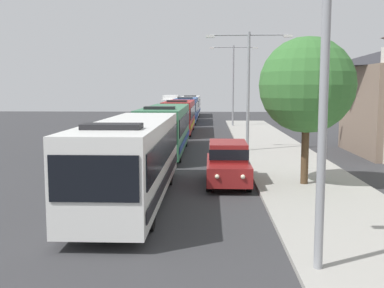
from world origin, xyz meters
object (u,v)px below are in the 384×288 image
(bus_middle, at_px, (180,115))
(white_suv, at_px, (228,162))
(box_truck_oncoming, at_px, (171,104))
(bus_fourth_in_line, at_px, (187,109))
(streetlamp_far, at_px, (233,78))
(bus_second_in_line, at_px, (166,127))
(streetlamp_mid, at_px, (248,78))
(bus_lead, at_px, (132,157))
(roadside_tree, at_px, (307,85))
(bus_rear, at_px, (191,105))
(streetlamp_near, at_px, (325,43))

(bus_middle, relative_size, white_suv, 2.47)
(box_truck_oncoming, bearing_deg, bus_fourth_in_line, -78.14)
(streetlamp_far, bearing_deg, bus_second_in_line, -104.53)
(box_truck_oncoming, distance_m, streetlamp_mid, 43.19)
(bus_fourth_in_line, bearing_deg, streetlamp_mid, -78.47)
(bus_lead, distance_m, roadside_tree, 8.03)
(bus_rear, height_order, streetlamp_near, streetlamp_near)
(bus_rear, relative_size, box_truck_oncoming, 1.71)
(bus_second_in_line, distance_m, bus_middle, 13.60)
(streetlamp_near, bearing_deg, bus_rear, 95.13)
(bus_middle, relative_size, streetlamp_mid, 1.46)
(streetlamp_mid, relative_size, streetlamp_far, 0.89)
(bus_second_in_line, bearing_deg, bus_fourth_in_line, 90.00)
(bus_lead, distance_m, white_suv, 4.98)
(streetlamp_far, bearing_deg, bus_middle, -126.74)
(bus_middle, xyz_separation_m, streetlamp_near, (5.40, -33.35, 3.54))
(bus_middle, xyz_separation_m, white_suv, (3.70, -23.47, -0.66))
(bus_fourth_in_line, xyz_separation_m, streetlamp_mid, (5.40, -26.46, 3.22))
(bus_rear, distance_m, white_suv, 50.34)
(bus_rear, xyz_separation_m, streetlamp_near, (5.40, -60.08, 3.53))
(bus_middle, distance_m, roadside_tree, 25.00)
(bus_middle, relative_size, streetlamp_far, 1.29)
(white_suv, bearing_deg, roadside_tree, -6.54)
(roadside_tree, bearing_deg, bus_lead, -157.54)
(bus_rear, xyz_separation_m, box_truck_oncoming, (-3.30, 2.39, 0.01))
(box_truck_oncoming, xyz_separation_m, roadside_tree, (10.29, -52.97, 2.68))
(bus_middle, bearing_deg, roadside_tree, -73.66)
(streetlamp_near, bearing_deg, streetlamp_far, 90.00)
(bus_second_in_line, relative_size, bus_middle, 1.07)
(white_suv, xyz_separation_m, box_truck_oncoming, (-7.00, 52.59, 0.66))
(bus_second_in_line, relative_size, streetlamp_far, 1.39)
(bus_second_in_line, xyz_separation_m, streetlamp_far, (5.40, 20.83, 3.71))
(bus_fourth_in_line, distance_m, streetlamp_far, 9.00)
(bus_fourth_in_line, distance_m, streetlamp_near, 47.19)
(bus_lead, distance_m, bus_fourth_in_line, 40.14)
(streetlamp_far, distance_m, roadside_tree, 31.14)
(bus_lead, xyz_separation_m, bus_middle, (-0.00, 26.74, -0.00))
(white_suv, bearing_deg, bus_second_in_line, 110.54)
(bus_fourth_in_line, bearing_deg, bus_lead, -90.00)
(bus_rear, height_order, box_truck_oncoming, bus_rear)
(streetlamp_mid, bearing_deg, streetlamp_near, -90.00)
(white_suv, bearing_deg, bus_fourth_in_line, 95.73)
(bus_rear, bearing_deg, streetlamp_near, -84.87)
(bus_fourth_in_line, distance_m, box_truck_oncoming, 16.06)
(box_truck_oncoming, distance_m, roadside_tree, 54.03)
(box_truck_oncoming, bearing_deg, bus_rear, -35.92)
(bus_second_in_line, bearing_deg, streetlamp_far, 75.47)
(streetlamp_far, bearing_deg, streetlamp_near, -90.00)
(bus_fourth_in_line, xyz_separation_m, roadside_tree, (6.99, -37.25, 2.69))
(bus_second_in_line, height_order, box_truck_oncoming, bus_second_in_line)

